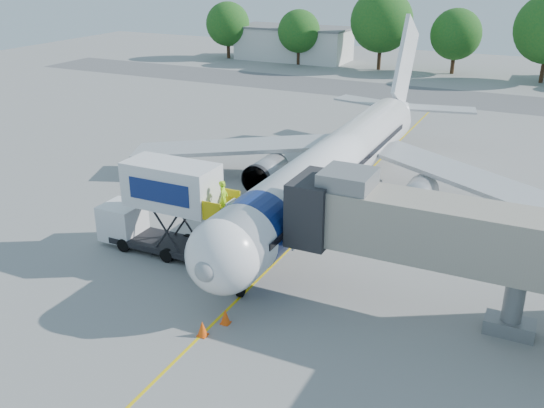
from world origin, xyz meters
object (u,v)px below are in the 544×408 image
at_px(aircraft, 337,163).
at_px(jet_bridge, 418,228).
at_px(ground_tug, 123,379).
at_px(catering_hiloader, 164,208).

height_order(aircraft, jet_bridge, aircraft).
xyz_separation_m(aircraft, ground_tug, (-0.65, -22.03, -2.27)).
xyz_separation_m(jet_bridge, ground_tug, (-8.64, -10.91, -3.66)).
relative_size(aircraft, catering_hiloader, 4.44).
distance_m(jet_bridge, ground_tug, 14.39).
height_order(catering_hiloader, ground_tug, catering_hiloader).
relative_size(jet_bridge, ground_tug, 3.94).
height_order(jet_bridge, ground_tug, jet_bridge).
height_order(aircraft, catering_hiloader, aircraft).
height_order(aircraft, ground_tug, aircraft).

